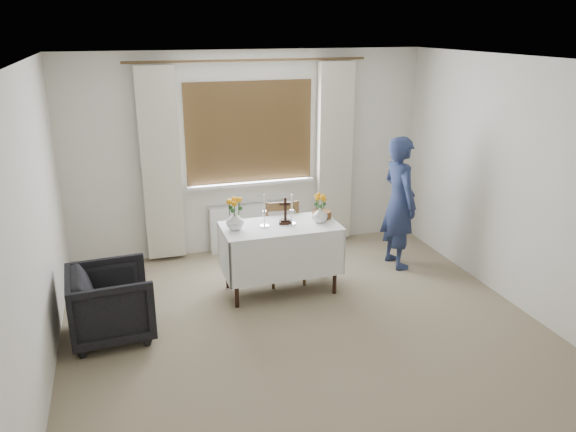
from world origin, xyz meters
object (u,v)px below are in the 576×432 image
(wooden_cross, at_px, (285,210))
(altar_table, at_px, (280,258))
(flower_vase_left, at_px, (235,221))
(flower_vase_right, at_px, (320,215))
(wooden_chair, at_px, (286,244))
(person, at_px, (399,203))
(armchair, at_px, (111,303))

(wooden_cross, bearing_deg, altar_table, -137.33)
(flower_vase_left, xyz_separation_m, flower_vase_right, (0.92, -0.04, -0.01))
(flower_vase_right, bearing_deg, wooden_chair, 140.76)
(wooden_chair, bearing_deg, flower_vase_right, -34.38)
(altar_table, bearing_deg, person, 9.83)
(flower_vase_left, bearing_deg, person, 7.01)
(altar_table, relative_size, person, 0.79)
(wooden_cross, distance_m, flower_vase_left, 0.55)
(altar_table, distance_m, armchair, 1.82)
(wooden_chair, xyz_separation_m, person, (1.41, 0.04, 0.34))
(altar_table, height_order, flower_vase_right, flower_vase_right)
(person, xyz_separation_m, flower_vase_left, (-2.02, -0.25, 0.07))
(flower_vase_left, distance_m, flower_vase_right, 0.92)
(altar_table, distance_m, wooden_chair, 0.27)
(altar_table, bearing_deg, armchair, -165.73)
(armchair, height_order, flower_vase_right, flower_vase_right)
(armchair, xyz_separation_m, wooden_cross, (1.83, 0.48, 0.57))
(armchair, height_order, person, person)
(wooden_cross, bearing_deg, wooden_chair, 87.37)
(altar_table, relative_size, armchair, 1.66)
(wooden_cross, bearing_deg, person, 23.82)
(wooden_chair, distance_m, armchair, 2.01)
(wooden_chair, distance_m, person, 1.45)
(armchair, height_order, wooden_cross, wooden_cross)
(person, distance_m, flower_vase_right, 1.14)
(wooden_cross, distance_m, flower_vase_right, 0.38)
(wooden_chair, relative_size, flower_vase_left, 4.58)
(person, bearing_deg, armchair, 99.55)
(person, bearing_deg, wooden_cross, 96.26)
(armchair, distance_m, flower_vase_right, 2.30)
(wooden_chair, xyz_separation_m, flower_vase_left, (-0.61, -0.21, 0.41))
(altar_table, bearing_deg, wooden_chair, 60.72)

